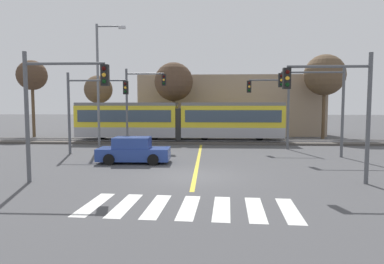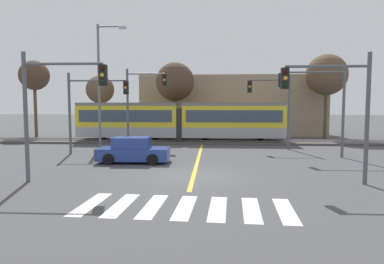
{
  "view_description": "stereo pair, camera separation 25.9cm",
  "coord_description": "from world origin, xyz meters",
  "px_view_note": "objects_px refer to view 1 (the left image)",
  "views": [
    {
      "loc": [
        0.67,
        -16.19,
        3.44
      ],
      "look_at": [
        -0.47,
        6.6,
        1.6
      ],
      "focal_mm": 32.0,
      "sensor_mm": 36.0,
      "label": 1
    },
    {
      "loc": [
        0.92,
        -16.17,
        3.44
      ],
      "look_at": [
        -0.47,
        6.6,
        1.6
      ],
      "focal_mm": 32.0,
      "sensor_mm": 36.0,
      "label": 2
    }
  ],
  "objects_px": {
    "traffic_light_near_right": "(338,99)",
    "bare_tree_far_east": "(325,75)",
    "street_lamp_west": "(100,78)",
    "bare_tree_far_west": "(32,76)",
    "traffic_light_far_right": "(274,100)",
    "traffic_light_near_left": "(55,97)",
    "traffic_light_far_left": "(140,96)",
    "light_rail_tram": "(179,120)",
    "sedan_crossing": "(134,151)",
    "traffic_light_mid_left": "(90,101)",
    "bare_tree_west": "(98,90)",
    "traffic_light_mid_right": "(320,97)",
    "bare_tree_east": "(174,82)"
  },
  "relations": [
    {
      "from": "traffic_light_mid_left",
      "to": "traffic_light_near_left",
      "type": "xyz_separation_m",
      "value": [
        1.52,
        -8.64,
        0.04
      ]
    },
    {
      "from": "bare_tree_west",
      "to": "traffic_light_mid_right",
      "type": "bearing_deg",
      "value": -33.77
    },
    {
      "from": "sedan_crossing",
      "to": "bare_tree_far_east",
      "type": "relative_size",
      "value": 0.51
    },
    {
      "from": "traffic_light_near_right",
      "to": "bare_tree_far_east",
      "type": "relative_size",
      "value": 0.68
    },
    {
      "from": "traffic_light_far_right",
      "to": "traffic_light_far_left",
      "type": "xyz_separation_m",
      "value": [
        -10.47,
        0.63,
        0.36
      ]
    },
    {
      "from": "traffic_light_near_right",
      "to": "bare_tree_far_east",
      "type": "bearing_deg",
      "value": 73.41
    },
    {
      "from": "sedan_crossing",
      "to": "traffic_light_near_right",
      "type": "height_order",
      "value": "traffic_light_near_right"
    },
    {
      "from": "light_rail_tram",
      "to": "bare_tree_far_west",
      "type": "xyz_separation_m",
      "value": [
        -15.84,
        4.35,
        4.38
      ]
    },
    {
      "from": "street_lamp_west",
      "to": "bare_tree_far_east",
      "type": "xyz_separation_m",
      "value": [
        20.12,
        6.96,
        0.74
      ]
    },
    {
      "from": "light_rail_tram",
      "to": "traffic_light_mid_right",
      "type": "height_order",
      "value": "traffic_light_mid_right"
    },
    {
      "from": "light_rail_tram",
      "to": "bare_tree_far_west",
      "type": "relative_size",
      "value": 2.3
    },
    {
      "from": "traffic_light_near_right",
      "to": "bare_tree_far_west",
      "type": "bearing_deg",
      "value": 139.94
    },
    {
      "from": "traffic_light_far_right",
      "to": "traffic_light_far_left",
      "type": "relative_size",
      "value": 0.91
    },
    {
      "from": "bare_tree_far_west",
      "to": "bare_tree_east",
      "type": "bearing_deg",
      "value": -2.79
    },
    {
      "from": "sedan_crossing",
      "to": "street_lamp_west",
      "type": "bearing_deg",
      "value": 119.64
    },
    {
      "from": "light_rail_tram",
      "to": "sedan_crossing",
      "type": "xyz_separation_m",
      "value": [
        -1.76,
        -11.0,
        -1.35
      ]
    },
    {
      "from": "bare_tree_far_west",
      "to": "bare_tree_west",
      "type": "relative_size",
      "value": 1.25
    },
    {
      "from": "light_rail_tram",
      "to": "bare_tree_far_east",
      "type": "relative_size",
      "value": 2.22
    },
    {
      "from": "light_rail_tram",
      "to": "sedan_crossing",
      "type": "bearing_deg",
      "value": -99.11
    },
    {
      "from": "light_rail_tram",
      "to": "traffic_light_far_left",
      "type": "height_order",
      "value": "traffic_light_far_left"
    },
    {
      "from": "traffic_light_near_right",
      "to": "traffic_light_near_left",
      "type": "bearing_deg",
      "value": -177.97
    },
    {
      "from": "light_rail_tram",
      "to": "traffic_light_far_right",
      "type": "height_order",
      "value": "traffic_light_far_right"
    },
    {
      "from": "traffic_light_near_left",
      "to": "light_rail_tram",
      "type": "bearing_deg",
      "value": 76.3
    },
    {
      "from": "sedan_crossing",
      "to": "traffic_light_mid_right",
      "type": "bearing_deg",
      "value": 13.33
    },
    {
      "from": "traffic_light_far_left",
      "to": "traffic_light_mid_left",
      "type": "bearing_deg",
      "value": -124.07
    },
    {
      "from": "traffic_light_far_left",
      "to": "traffic_light_near_left",
      "type": "distance_m",
      "value": 12.61
    },
    {
      "from": "traffic_light_mid_left",
      "to": "bare_tree_far_east",
      "type": "distance_m",
      "value": 22.67
    },
    {
      "from": "bare_tree_far_west",
      "to": "light_rail_tram",
      "type": "bearing_deg",
      "value": -15.37
    },
    {
      "from": "traffic_light_near_right",
      "to": "street_lamp_west",
      "type": "distance_m",
      "value": 19.11
    },
    {
      "from": "street_lamp_west",
      "to": "bare_tree_far_west",
      "type": "relative_size",
      "value": 1.23
    },
    {
      "from": "traffic_light_far_left",
      "to": "street_lamp_west",
      "type": "height_order",
      "value": "street_lamp_west"
    },
    {
      "from": "sedan_crossing",
      "to": "bare_tree_west",
      "type": "bearing_deg",
      "value": 114.73
    },
    {
      "from": "bare_tree_far_west",
      "to": "bare_tree_east",
      "type": "relative_size",
      "value": 1.05
    },
    {
      "from": "sedan_crossing",
      "to": "traffic_light_far_right",
      "type": "bearing_deg",
      "value": 35.17
    },
    {
      "from": "traffic_light_near_right",
      "to": "street_lamp_west",
      "type": "xyz_separation_m",
      "value": [
        -14.32,
        12.52,
        1.88
      ]
    },
    {
      "from": "traffic_light_near_left",
      "to": "sedan_crossing",
      "type": "bearing_deg",
      "value": 67.38
    },
    {
      "from": "traffic_light_far_left",
      "to": "bare_tree_far_east",
      "type": "height_order",
      "value": "bare_tree_far_east"
    },
    {
      "from": "traffic_light_near_right",
      "to": "traffic_light_far_right",
      "type": "relative_size",
      "value": 0.99
    },
    {
      "from": "traffic_light_far_right",
      "to": "bare_tree_west",
      "type": "distance_m",
      "value": 18.56
    },
    {
      "from": "traffic_light_near_left",
      "to": "bare_tree_far_east",
      "type": "relative_size",
      "value": 0.69
    },
    {
      "from": "traffic_light_near_right",
      "to": "traffic_light_far_left",
      "type": "bearing_deg",
      "value": 132.36
    },
    {
      "from": "bare_tree_west",
      "to": "traffic_light_far_right",
      "type": "bearing_deg",
      "value": -27.69
    },
    {
      "from": "bare_tree_far_east",
      "to": "bare_tree_west",
      "type": "bearing_deg",
      "value": 178.44
    },
    {
      "from": "traffic_light_far_left",
      "to": "bare_tree_far_east",
      "type": "xyz_separation_m",
      "value": [
        16.86,
        7.35,
        2.19
      ]
    },
    {
      "from": "traffic_light_mid_left",
      "to": "traffic_light_far_left",
      "type": "xyz_separation_m",
      "value": [
        2.65,
        3.91,
        0.4
      ]
    },
    {
      "from": "traffic_light_far_right",
      "to": "bare_tree_west",
      "type": "relative_size",
      "value": 0.88
    },
    {
      "from": "traffic_light_mid_right",
      "to": "bare_tree_far_east",
      "type": "distance_m",
      "value": 12.77
    },
    {
      "from": "traffic_light_mid_right",
      "to": "bare_tree_east",
      "type": "relative_size",
      "value": 0.76
    },
    {
      "from": "traffic_light_far_right",
      "to": "traffic_light_near_left",
      "type": "height_order",
      "value": "traffic_light_near_left"
    },
    {
      "from": "light_rail_tram",
      "to": "bare_tree_far_west",
      "type": "bearing_deg",
      "value": 164.63
    }
  ]
}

